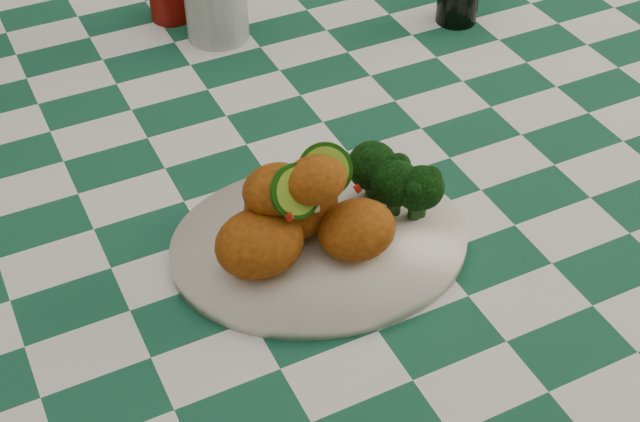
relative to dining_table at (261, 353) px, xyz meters
name	(u,v)px	position (x,y,z in m)	size (l,w,h in m)	color
dining_table	(261,353)	(0.00, 0.00, 0.00)	(1.66, 1.06, 0.79)	#16513A
plate	(320,244)	(0.00, -0.20, 0.40)	(0.31, 0.24, 0.02)	silver
fried_chicken_pile	(312,201)	(-0.01, -0.20, 0.47)	(0.17, 0.12, 0.11)	#A95310
broccoli_side	(397,179)	(0.10, -0.19, 0.45)	(0.09, 0.09, 0.07)	black
wooden_chair_right	(274,44)	(0.33, 0.70, 0.06)	(0.42, 0.44, 0.91)	#472814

